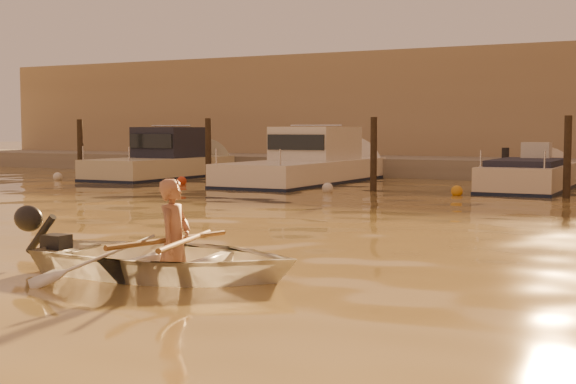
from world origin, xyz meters
The scene contains 18 objects.
dinghy centered at (2.32, 0.82, 0.20)m, with size 2.23×3.13×0.65m, color silver.
person centered at (2.42, 0.83, 0.40)m, with size 0.51×0.34×1.41m, color #A36B51.
outboard_motor centered at (0.84, 0.63, 0.28)m, with size 0.90×0.40×0.70m, color black, non-canonical shape.
oar_port centered at (2.57, 0.85, 0.42)m, with size 0.06×0.06×2.10m, color olive.
oar_starboard centered at (2.37, 0.82, 0.42)m, with size 0.06×0.06×2.10m, color brown.
moored_boat_1 centered at (-8.86, 16.00, 0.62)m, with size 2.29×6.80×1.75m, color beige, non-canonical shape.
moored_boat_2 centered at (-3.32, 16.00, 0.62)m, with size 2.51×8.34×1.75m, color white, non-canonical shape.
moored_boat_3 centered at (3.51, 16.00, 0.22)m, with size 1.95×5.67×0.95m, color beige, non-canonical shape.
piling_0 centered at (-10.50, 13.80, 0.90)m, with size 0.18×0.18×2.20m, color #2D2319.
piling_1 centered at (-5.50, 13.80, 0.90)m, with size 0.18×0.18×2.20m, color #2D2319.
piling_2 centered at (-0.20, 13.80, 0.90)m, with size 0.18×0.18×2.20m, color #2D2319.
piling_3 centered at (4.80, 13.80, 0.90)m, with size 0.18×0.18×2.20m, color #2D2319.
fender_a centered at (-11.26, 13.54, 0.10)m, with size 0.30×0.30×0.30m, color silver.
fender_b centered at (-6.29, 13.53, 0.10)m, with size 0.30×0.30×0.30m, color red.
fender_c centered at (-1.16, 12.91, 0.10)m, with size 0.30×0.30×0.30m, color silver.
fender_d centered at (2.20, 13.43, 0.10)m, with size 0.30×0.30×0.30m, color orange.
quay centered at (0.00, 21.50, 0.15)m, with size 52.00×4.00×1.00m, color gray.
waterfront_building centered at (0.00, 27.00, 2.40)m, with size 46.00×7.00×4.80m, color #9E8466.
Camera 1 is at (7.64, -6.53, 1.65)m, focal length 50.00 mm.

